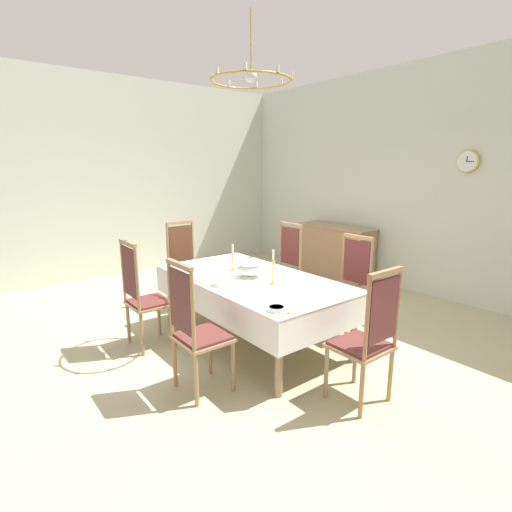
{
  "coord_description": "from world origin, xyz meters",
  "views": [
    {
      "loc": [
        3.26,
        -2.72,
        1.9
      ],
      "look_at": [
        -0.02,
        -0.16,
        0.96
      ],
      "focal_mm": 27.49,
      "sensor_mm": 36.0,
      "label": 1
    }
  ],
  "objects_px": {
    "chandelier": "(251,80)",
    "chair_south_b": "(195,328)",
    "bowl_near_left": "(221,283)",
    "sideboard": "(335,251)",
    "chair_north_b": "(349,285)",
    "spoon_secondary": "(288,313)",
    "mounted_clock": "(468,162)",
    "candlestick_west": "(233,260)",
    "candlestick_east": "(273,271)",
    "dining_table": "(252,284)",
    "chair_head_east": "(368,337)",
    "chair_head_west": "(185,264)",
    "spoon_primary": "(231,287)",
    "chair_south_a": "(143,294)",
    "soup_tureen": "(250,267)",
    "chair_north_a": "(283,266)",
    "bowl_near_right": "(276,308)"
  },
  "relations": [
    {
      "from": "chair_south_b",
      "to": "chandelier",
      "type": "distance_m",
      "value": 2.43
    },
    {
      "from": "dining_table",
      "to": "spoon_secondary",
      "type": "relative_size",
      "value": 12.57
    },
    {
      "from": "chandelier",
      "to": "chair_north_a",
      "type": "bearing_deg",
      "value": 120.64
    },
    {
      "from": "candlestick_east",
      "to": "mounted_clock",
      "type": "height_order",
      "value": "mounted_clock"
    },
    {
      "from": "dining_table",
      "to": "chair_head_west",
      "type": "distance_m",
      "value": 1.53
    },
    {
      "from": "spoon_primary",
      "to": "candlestick_west",
      "type": "bearing_deg",
      "value": 136.8
    },
    {
      "from": "spoon_secondary",
      "to": "chandelier",
      "type": "distance_m",
      "value": 2.29
    },
    {
      "from": "candlestick_west",
      "to": "spoon_secondary",
      "type": "bearing_deg",
      "value": -17.03
    },
    {
      "from": "chair_head_east",
      "to": "mounted_clock",
      "type": "bearing_deg",
      "value": 13.99
    },
    {
      "from": "bowl_near_right",
      "to": "spoon_primary",
      "type": "relative_size",
      "value": 0.86
    },
    {
      "from": "chair_south_a",
      "to": "chandelier",
      "type": "height_order",
      "value": "chandelier"
    },
    {
      "from": "chair_south_b",
      "to": "candlestick_east",
      "type": "relative_size",
      "value": 3.23
    },
    {
      "from": "candlestick_west",
      "to": "candlestick_east",
      "type": "xyz_separation_m",
      "value": [
        0.72,
        -0.0,
        0.02
      ]
    },
    {
      "from": "chair_north_b",
      "to": "chair_head_west",
      "type": "distance_m",
      "value": 2.29
    },
    {
      "from": "dining_table",
      "to": "chair_north_b",
      "type": "bearing_deg",
      "value": 62.08
    },
    {
      "from": "bowl_near_left",
      "to": "sideboard",
      "type": "relative_size",
      "value": 0.14
    },
    {
      "from": "chair_north_b",
      "to": "chandelier",
      "type": "distance_m",
      "value": 2.43
    },
    {
      "from": "chair_south_b",
      "to": "bowl_near_left",
      "type": "xyz_separation_m",
      "value": [
        -0.48,
        0.58,
        0.17
      ]
    },
    {
      "from": "chair_north_b",
      "to": "chair_south_a",
      "type": "bearing_deg",
      "value": 60.7
    },
    {
      "from": "spoon_secondary",
      "to": "mounted_clock",
      "type": "bearing_deg",
      "value": 100.74
    },
    {
      "from": "chair_north_b",
      "to": "candlestick_west",
      "type": "xyz_separation_m",
      "value": [
        -0.89,
        -1.0,
        0.27
      ]
    },
    {
      "from": "chair_north_b",
      "to": "chandelier",
      "type": "height_order",
      "value": "chandelier"
    },
    {
      "from": "candlestick_west",
      "to": "bowl_near_right",
      "type": "height_order",
      "value": "candlestick_west"
    },
    {
      "from": "chair_south_a",
      "to": "chair_north_a",
      "type": "bearing_deg",
      "value": 90.0
    },
    {
      "from": "spoon_primary",
      "to": "chandelier",
      "type": "distance_m",
      "value": 2.04
    },
    {
      "from": "chair_north_b",
      "to": "spoon_primary",
      "type": "distance_m",
      "value": 1.45
    },
    {
      "from": "bowl_near_left",
      "to": "spoon_secondary",
      "type": "relative_size",
      "value": 1.12
    },
    {
      "from": "chair_head_west",
      "to": "candlestick_west",
      "type": "height_order",
      "value": "chair_head_west"
    },
    {
      "from": "soup_tureen",
      "to": "sideboard",
      "type": "xyz_separation_m",
      "value": [
        -1.22,
        2.83,
        -0.4
      ]
    },
    {
      "from": "spoon_primary",
      "to": "chair_north_b",
      "type": "bearing_deg",
      "value": 69.04
    },
    {
      "from": "chair_south_a",
      "to": "chair_head_east",
      "type": "xyz_separation_m",
      "value": [
        2.12,
        1.0,
        -0.01
      ]
    },
    {
      "from": "chair_head_west",
      "to": "bowl_near_right",
      "type": "xyz_separation_m",
      "value": [
        2.46,
        -0.46,
        0.17
      ]
    },
    {
      "from": "chair_south_a",
      "to": "candlestick_east",
      "type": "xyz_separation_m",
      "value": [
        0.95,
        1.0,
        0.29
      ]
    },
    {
      "from": "chair_head_west",
      "to": "spoon_primary",
      "type": "xyz_separation_m",
      "value": [
        1.7,
        -0.39,
        0.15
      ]
    },
    {
      "from": "bowl_near_right",
      "to": "sideboard",
      "type": "distance_m",
      "value": 3.96
    },
    {
      "from": "chair_south_a",
      "to": "chair_north_b",
      "type": "xyz_separation_m",
      "value": [
        1.12,
        2.0,
        -0.01
      ]
    },
    {
      "from": "chair_head_east",
      "to": "sideboard",
      "type": "xyz_separation_m",
      "value": [
        -2.77,
        2.83,
        -0.14
      ]
    },
    {
      "from": "bowl_near_left",
      "to": "chandelier",
      "type": "xyz_separation_m",
      "value": [
        -0.05,
        0.42,
        1.97
      ]
    },
    {
      "from": "dining_table",
      "to": "bowl_near_left",
      "type": "distance_m",
      "value": 0.43
    },
    {
      "from": "candlestick_east",
      "to": "chandelier",
      "type": "bearing_deg",
      "value": 180.0
    },
    {
      "from": "chandelier",
      "to": "chair_south_b",
      "type": "bearing_deg",
      "value": -62.1
    },
    {
      "from": "chair_north_b",
      "to": "chair_head_west",
      "type": "bearing_deg",
      "value": 25.93
    },
    {
      "from": "candlestick_east",
      "to": "chandelier",
      "type": "height_order",
      "value": "chandelier"
    },
    {
      "from": "dining_table",
      "to": "spoon_secondary",
      "type": "distance_m",
      "value": 1.13
    },
    {
      "from": "chair_north_a",
      "to": "candlestick_east",
      "type": "bearing_deg",
      "value": 133.52
    },
    {
      "from": "chair_south_b",
      "to": "spoon_primary",
      "type": "relative_size",
      "value": 6.6
    },
    {
      "from": "soup_tureen",
      "to": "candlestick_east",
      "type": "height_order",
      "value": "candlestick_east"
    },
    {
      "from": "candlestick_east",
      "to": "spoon_primary",
      "type": "xyz_separation_m",
      "value": [
        -0.19,
        -0.39,
        -0.14
      ]
    },
    {
      "from": "chair_south_b",
      "to": "bowl_near_left",
      "type": "distance_m",
      "value": 0.78
    },
    {
      "from": "chair_head_east",
      "to": "candlestick_west",
      "type": "relative_size",
      "value": 3.72
    }
  ]
}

